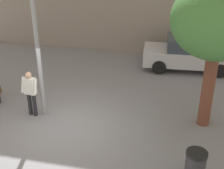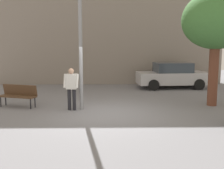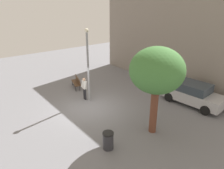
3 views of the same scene
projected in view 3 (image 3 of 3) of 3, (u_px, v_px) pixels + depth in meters
name	position (u px, v px, depth m)	size (l,w,h in m)	color
ground_plane	(90.00, 108.00, 14.68)	(36.00, 36.00, 0.00)	slate
building_facade	(175.00, 32.00, 18.03)	(15.14, 2.00, 8.72)	gray
lamppost	(88.00, 62.00, 14.77)	(0.28, 0.28, 5.15)	gray
person_by_lamppost	(84.00, 87.00, 15.66)	(0.62, 0.34, 1.67)	#232328
park_bench	(77.00, 82.00, 17.88)	(1.67, 0.93, 0.92)	#513823
plaza_tree	(157.00, 71.00, 10.85)	(2.81, 2.81, 4.78)	brown
parked_car_silver	(193.00, 94.00, 15.00)	(4.31, 2.06, 1.55)	#B7B7BC
trash_bin	(108.00, 141.00, 10.59)	(0.55, 0.55, 0.92)	#2D2D33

